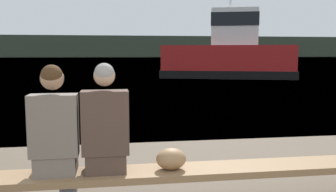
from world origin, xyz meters
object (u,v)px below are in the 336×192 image
at_px(shopping_bag, 171,159).
at_px(person_left, 54,127).
at_px(bench_main, 69,182).
at_px(person_right, 105,126).
at_px(tugboat_red, 229,56).

bearing_deg(shopping_bag, person_left, 179.59).
height_order(bench_main, person_right, person_right).
xyz_separation_m(bench_main, person_right, (0.34, -0.00, 0.51)).
bearing_deg(tugboat_red, person_right, 177.54).
bearing_deg(person_left, tugboat_red, 67.58).
distance_m(bench_main, shopping_bag, 0.97).
xyz_separation_m(bench_main, person_left, (-0.11, -0.00, 0.51)).
distance_m(person_left, person_right, 0.45).
bearing_deg(tugboat_red, person_left, 176.35).
xyz_separation_m(bench_main, tugboat_red, (7.63, 18.75, 0.96)).
bearing_deg(shopping_bag, person_right, 179.25).
bearing_deg(person_left, person_right, 0.05).
xyz_separation_m(shopping_bag, tugboat_red, (6.67, 18.76, 0.78)).
height_order(bench_main, person_left, person_left).
relative_size(bench_main, tugboat_red, 0.83).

